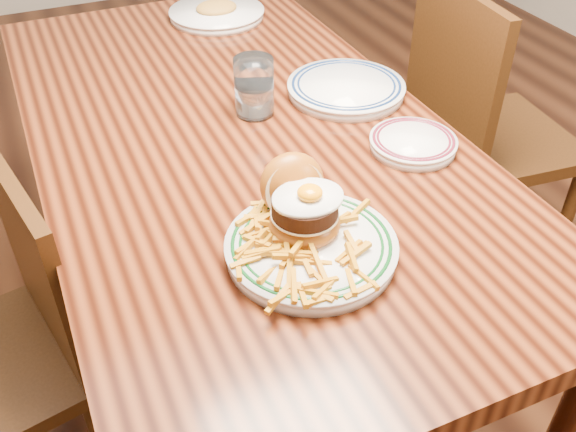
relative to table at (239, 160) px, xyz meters
name	(u,v)px	position (x,y,z in m)	size (l,w,h in m)	color
floor	(250,350)	(0.00, 0.00, -0.66)	(6.00, 6.00, 0.00)	black
table	(239,160)	(0.00, 0.00, 0.00)	(0.85, 1.60, 0.75)	black
chair_left	(4,348)	(-0.57, -0.13, -0.22)	(0.45, 0.45, 0.82)	#3A1F0C
chair_right	(478,129)	(0.78, 0.11, -0.17)	(0.47, 0.47, 0.91)	#3A1F0C
main_plate	(308,231)	(-0.03, -0.43, 0.13)	(0.29, 0.30, 0.14)	white
side_plate	(413,142)	(0.30, -0.23, 0.10)	(0.18, 0.18, 0.03)	white
rear_plate	(346,88)	(0.28, 0.03, 0.11)	(0.27, 0.27, 0.03)	white
water_glass	(254,90)	(0.06, 0.04, 0.14)	(0.09, 0.09, 0.13)	white
far_plate	(217,13)	(0.16, 0.60, 0.10)	(0.28, 0.28, 0.05)	white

